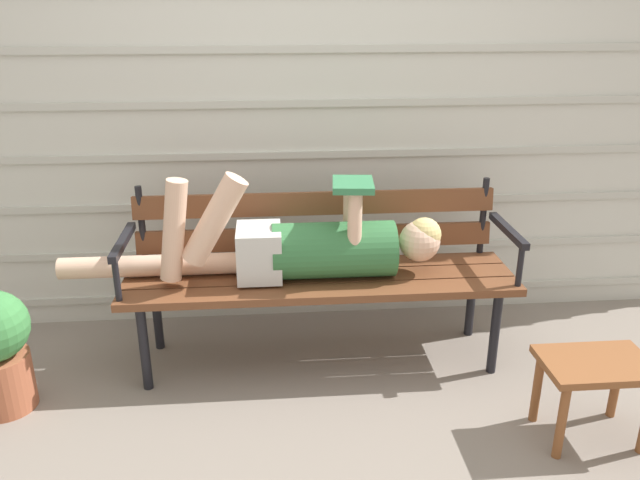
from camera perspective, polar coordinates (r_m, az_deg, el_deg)
The scene contains 5 objects.
ground_plane at distance 3.11m, azimuth 0.12°, elevation -11.32°, with size 12.00×12.00×0.00m, color gray.
house_siding at distance 3.25m, azimuth -0.79°, elevation 12.27°, with size 4.48×0.08×2.33m.
park_bench at distance 3.01m, azimuth -0.11°, elevation -2.05°, with size 1.81×0.47×0.83m.
reclining_person at distance 2.89m, azimuth -1.61°, elevation -0.51°, with size 1.75×0.27×0.52m.
footstool at distance 2.75m, azimuth 23.44°, elevation -11.15°, with size 0.42×0.29×0.35m.
Camera 1 is at (-0.23, -2.61, 1.67)m, focal length 35.66 mm.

